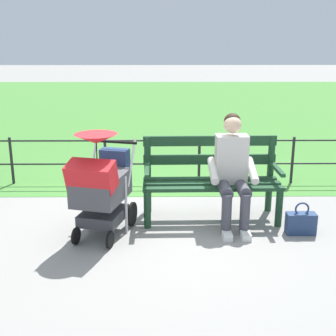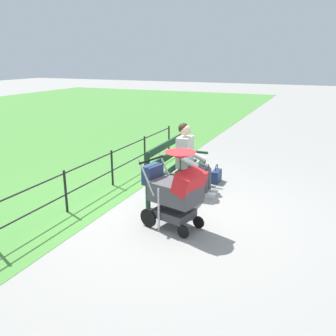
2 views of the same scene
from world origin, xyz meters
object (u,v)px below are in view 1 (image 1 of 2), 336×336
(park_bench, at_px, (211,175))
(person_on_bench, at_px, (233,168))
(handbag, at_px, (301,223))
(stroller, at_px, (101,184))

(park_bench, bearing_deg, person_on_bench, 134.34)
(person_on_bench, height_order, handbag, person_on_bench)
(handbag, bearing_deg, park_bench, -28.22)
(park_bench, bearing_deg, handbag, 151.78)
(park_bench, height_order, handbag, park_bench)
(person_on_bench, distance_m, stroller, 1.48)
(person_on_bench, relative_size, handbag, 3.45)
(park_bench, relative_size, handbag, 4.35)
(park_bench, distance_m, person_on_bench, 0.35)
(park_bench, distance_m, handbag, 1.15)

